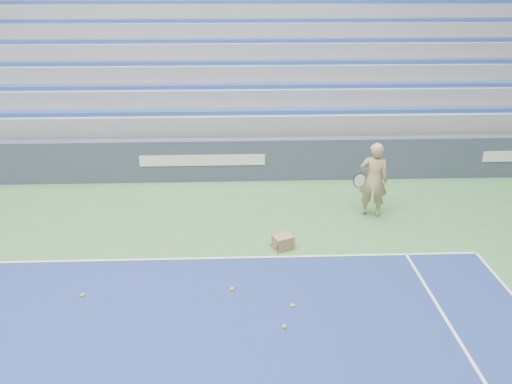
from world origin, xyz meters
TOP-DOWN VIEW (x-y plane):
  - sponsor_barrier at (0.00, 15.88)m, footprint 30.00×0.32m
  - bleachers at (0.00, 21.60)m, footprint 31.00×9.15m
  - tennis_player at (3.86, 13.66)m, footprint 0.96×0.91m
  - ball_box at (1.76, 12.22)m, footprint 0.45×0.41m
  - tennis_ball_0 at (0.77, 10.82)m, footprint 0.07×0.07m
  - tennis_ball_1 at (1.54, 12.36)m, footprint 0.07×0.07m
  - tennis_ball_2 at (-1.73, 10.74)m, footprint 0.07×0.07m
  - tennis_ball_3 at (1.57, 9.80)m, footprint 0.07×0.07m
  - tennis_ball_4 at (1.75, 10.32)m, footprint 0.07×0.07m

SIDE VIEW (x-z plane):
  - tennis_ball_0 at x=0.77m, z-range 0.00..0.07m
  - tennis_ball_1 at x=1.54m, z-range 0.00..0.07m
  - tennis_ball_2 at x=-1.73m, z-range 0.00..0.07m
  - tennis_ball_3 at x=1.57m, z-range 0.00..0.07m
  - tennis_ball_4 at x=1.75m, z-range 0.00..0.07m
  - ball_box at x=1.76m, z-range 0.00..0.28m
  - sponsor_barrier at x=0.00m, z-range 0.00..1.10m
  - tennis_player at x=3.86m, z-range 0.00..1.69m
  - bleachers at x=0.00m, z-range -1.29..6.01m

